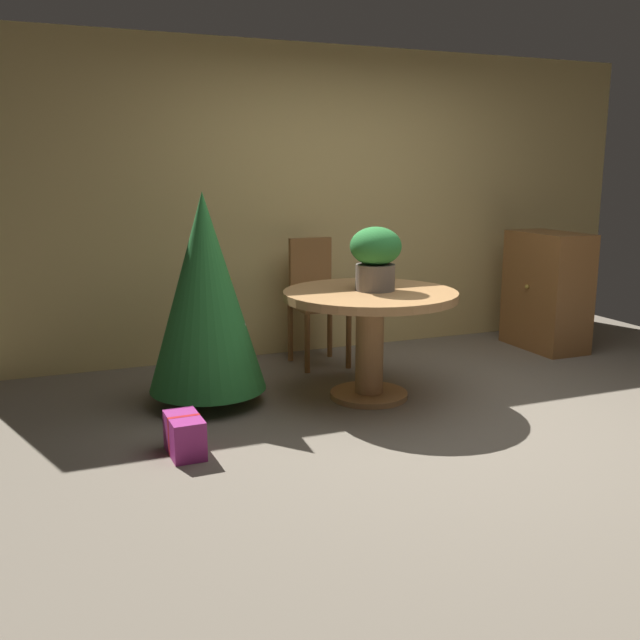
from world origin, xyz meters
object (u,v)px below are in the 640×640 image
Objects in this scene: round_dining_table at (370,316)px; holiday_tree at (205,293)px; wooden_cabinet at (547,291)px; wooden_chair_far at (315,295)px; gift_box_purple at (185,435)px; flower_vase at (375,255)px.

holiday_tree reaches higher than round_dining_table.
wooden_cabinet is (3.17, 0.42, -0.26)m from holiday_tree.
wooden_chair_far is (0.00, 1.02, -0.01)m from round_dining_table.
round_dining_table is 1.58m from gift_box_purple.
round_dining_table is 2.75× the size of flower_vase.
round_dining_table is 1.15× the size of wooden_cabinet.
round_dining_table is 2.21m from wooden_cabinet.
holiday_tree is (-1.12, 0.27, -0.23)m from flower_vase.
wooden_chair_far is 3.18× the size of gift_box_purple.
round_dining_table is 0.83× the size of holiday_tree.
wooden_chair_far is at bearing 92.39° from flower_vase.
wooden_chair_far is at bearing 90.00° from round_dining_table.
flower_vase is (0.04, 0.01, 0.42)m from round_dining_table.
gift_box_purple is at bearing -159.24° from round_dining_table.
round_dining_table is at bearing -90.00° from wooden_chair_far.
flower_vase is at bearing -13.45° from holiday_tree.
gift_box_purple is (-1.45, -0.55, -0.90)m from flower_vase.
wooden_cabinet is (2.05, 0.69, -0.49)m from flower_vase.
flower_vase reaches higher than round_dining_table.
holiday_tree is 1.10m from gift_box_purple.
holiday_tree is 4.47× the size of gift_box_purple.
gift_box_purple is (-1.41, -1.56, -0.46)m from wooden_chair_far.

